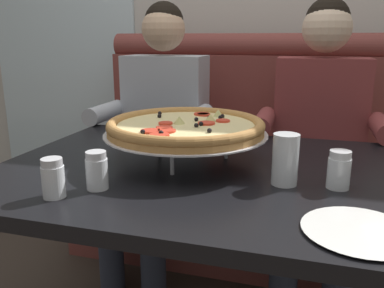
# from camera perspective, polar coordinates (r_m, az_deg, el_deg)

# --- Properties ---
(booth_bench) EXTENTS (1.66, 0.78, 1.13)m
(booth_bench) POSITION_cam_1_polar(r_m,az_deg,el_deg) (2.20, 7.11, -3.95)
(booth_bench) COLOR brown
(booth_bench) RESTS_ON ground_plane
(dining_table) EXTENTS (1.20, 0.93, 0.72)m
(dining_table) POSITION_cam_1_polar(r_m,az_deg,el_deg) (1.26, 0.50, -6.87)
(dining_table) COLOR black
(dining_table) RESTS_ON ground_plane
(diner_left) EXTENTS (0.54, 0.64, 1.27)m
(diner_left) POSITION_cam_1_polar(r_m,az_deg,el_deg) (1.96, -4.75, 3.22)
(diner_left) COLOR #2D3342
(diner_left) RESTS_ON ground_plane
(diner_right) EXTENTS (0.54, 0.64, 1.27)m
(diner_right) POSITION_cam_1_polar(r_m,az_deg,el_deg) (1.84, 17.65, 1.76)
(diner_right) COLOR #2D3342
(diner_right) RESTS_ON ground_plane
(pizza) EXTENTS (0.51, 0.51, 0.15)m
(pizza) POSITION_cam_1_polar(r_m,az_deg,el_deg) (1.25, -0.89, 2.41)
(pizza) COLOR silver
(pizza) RESTS_ON dining_table
(shaker_parmesan) EXTENTS (0.06, 0.06, 0.10)m
(shaker_parmesan) POSITION_cam_1_polar(r_m,az_deg,el_deg) (1.11, 20.16, -3.81)
(shaker_parmesan) COLOR white
(shaker_parmesan) RESTS_ON dining_table
(shaker_pepper_flakes) EXTENTS (0.06, 0.06, 0.10)m
(shaker_pepper_flakes) POSITION_cam_1_polar(r_m,az_deg,el_deg) (1.07, -13.38, -4.05)
(shaker_pepper_flakes) COLOR white
(shaker_pepper_flakes) RESTS_ON dining_table
(shaker_oregano) EXTENTS (0.06, 0.06, 0.10)m
(shaker_oregano) POSITION_cam_1_polar(r_m,az_deg,el_deg) (1.04, -19.13, -4.99)
(shaker_oregano) COLOR white
(shaker_oregano) RESTS_ON dining_table
(plate_near_left) EXTENTS (0.23, 0.23, 0.02)m
(plate_near_left) POSITION_cam_1_polar(r_m,az_deg,el_deg) (0.89, 22.84, -10.97)
(plate_near_left) COLOR white
(plate_near_left) RESTS_ON dining_table
(drinking_glass) EXTENTS (0.07, 0.07, 0.14)m
(drinking_glass) POSITION_cam_1_polar(r_m,az_deg,el_deg) (1.09, 13.12, -2.53)
(drinking_glass) COLOR silver
(drinking_glass) RESTS_ON dining_table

